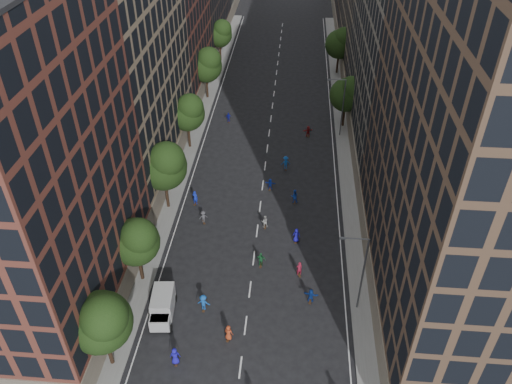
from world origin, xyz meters
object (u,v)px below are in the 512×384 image
at_px(streetlamp_near, 361,270).
at_px(skater_0, 175,356).
at_px(cargo_van, 162,306).
at_px(streetlamp_far, 342,105).

distance_m(streetlamp_near, skater_0, 18.21).
bearing_deg(streetlamp_near, skater_0, -154.96).
bearing_deg(skater_0, cargo_van, -76.88).
bearing_deg(streetlamp_near, cargo_van, -172.56).
height_order(streetlamp_near, cargo_van, streetlamp_near).
distance_m(streetlamp_far, skater_0, 43.77).
bearing_deg(cargo_van, streetlamp_far, 57.53).
xyz_separation_m(streetlamp_near, streetlamp_far, (0.00, 33.00, 0.00)).
distance_m(streetlamp_near, cargo_van, 18.90).
xyz_separation_m(streetlamp_near, cargo_van, (-18.33, -2.39, -3.93)).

